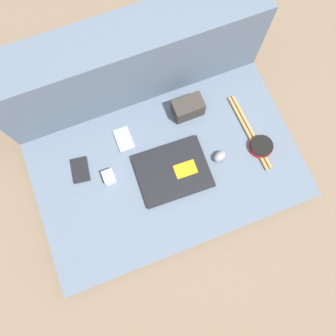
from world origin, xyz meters
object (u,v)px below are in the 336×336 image
object	(u,v)px
phone_black	(80,170)
charger_brick	(109,177)
phone_silver	(124,139)
camera_pouch	(188,108)
speaker_puck	(261,147)
laptop	(173,171)
computer_mouse	(220,156)

from	to	relation	value
phone_black	charger_brick	size ratio (longest dim) A/B	2.07
phone_silver	camera_pouch	xyz separation A→B (m)	(0.30, 0.02, 0.04)
speaker_puck	phone_black	distance (m)	0.77
camera_pouch	phone_black	bearing A→B (deg)	-170.76
laptop	phone_black	distance (m)	0.39
phone_black	camera_pouch	xyz separation A→B (m)	(0.52, 0.08, 0.04)
computer_mouse	phone_black	size ratio (longest dim) A/B	0.60
computer_mouse	phone_silver	xyz separation A→B (m)	(-0.35, 0.22, -0.02)
laptop	charger_brick	world-z (taller)	charger_brick
computer_mouse	phone_black	world-z (taller)	computer_mouse
laptop	phone_black	size ratio (longest dim) A/B	2.66
phone_silver	phone_black	bearing A→B (deg)	-163.97
speaker_puck	charger_brick	distance (m)	0.65
speaker_puck	phone_silver	size ratio (longest dim) A/B	0.92
speaker_puck	camera_pouch	distance (m)	0.35
speaker_puck	phone_silver	world-z (taller)	speaker_puck
phone_silver	phone_black	size ratio (longest dim) A/B	0.94
phone_silver	charger_brick	bearing A→B (deg)	-128.70
laptop	phone_silver	size ratio (longest dim) A/B	2.81
phone_silver	charger_brick	xyz separation A→B (m)	(-0.11, -0.14, 0.02)
phone_silver	camera_pouch	world-z (taller)	camera_pouch
laptop	camera_pouch	bearing A→B (deg)	57.58
speaker_puck	charger_brick	size ratio (longest dim) A/B	1.81
speaker_puck	phone_black	bearing A→B (deg)	166.30
computer_mouse	charger_brick	world-z (taller)	charger_brick
computer_mouse	camera_pouch	bearing A→B (deg)	81.84
charger_brick	phone_silver	bearing A→B (deg)	51.65
computer_mouse	charger_brick	distance (m)	0.47
charger_brick	speaker_puck	bearing A→B (deg)	-9.28
computer_mouse	speaker_puck	xyz separation A→B (m)	(0.18, -0.02, -0.01)
speaker_puck	phone_black	world-z (taller)	speaker_puck
computer_mouse	speaker_puck	distance (m)	0.18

